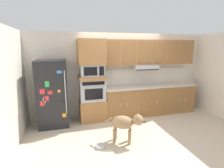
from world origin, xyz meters
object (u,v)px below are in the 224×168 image
at_px(refrigerator, 53,93).
at_px(microwave, 92,70).
at_px(dog, 126,123).
at_px(dog_food_bowl, 101,146).
at_px(screwdriver, 174,84).
at_px(built_in_oven, 92,90).

relative_size(refrigerator, microwave, 2.73).
xyz_separation_m(refrigerator, microwave, (1.06, 0.07, 0.58)).
bearing_deg(dog, microwave, 135.24).
distance_m(microwave, dog_food_bowl, 2.07).
xyz_separation_m(microwave, dog, (0.51, -1.44, -1.00)).
height_order(screwdriver, dog, screwdriver).
xyz_separation_m(refrigerator, built_in_oven, (1.06, 0.07, 0.02)).
height_order(screwdriver, dog_food_bowl, screwdriver).
height_order(built_in_oven, screwdriver, built_in_oven).
relative_size(built_in_oven, microwave, 1.09).
xyz_separation_m(built_in_oven, screwdriver, (2.59, -0.11, 0.03)).
distance_m(refrigerator, microwave, 1.21).
bearing_deg(refrigerator, screwdriver, -0.68).
bearing_deg(built_in_oven, dog, -70.37).
xyz_separation_m(built_in_oven, dog, (0.51, -1.44, -0.44)).
height_order(refrigerator, microwave, refrigerator).
bearing_deg(microwave, built_in_oven, 179.23).
xyz_separation_m(refrigerator, dog_food_bowl, (0.99, -1.43, -0.85)).
relative_size(refrigerator, built_in_oven, 2.51).
xyz_separation_m(built_in_oven, microwave, (0.00, -0.00, 0.56)).
distance_m(microwave, dog, 1.82).
relative_size(screwdriver, dog_food_bowl, 0.83).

